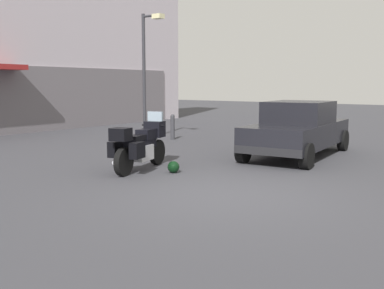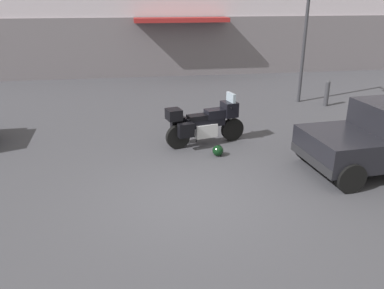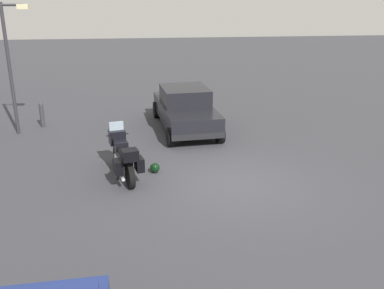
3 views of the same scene
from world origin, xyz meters
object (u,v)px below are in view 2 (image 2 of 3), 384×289
streetlamp_curbside (308,26)px  bollard_curbside (327,92)px  motorcycle (204,123)px  helmet (218,151)px

streetlamp_curbside → bollard_curbside: 2.45m
motorcycle → bollard_curbside: (5.10, 3.16, -0.12)m
streetlamp_curbside → bollard_curbside: streetlamp_curbside is taller
motorcycle → bollard_curbside: bearing=18.1°
bollard_curbside → helmet: bearing=-140.8°
streetlamp_curbside → motorcycle: bearing=-139.6°
helmet → streetlamp_curbside: (4.17, 4.57, 2.63)m
motorcycle → bollard_curbside: size_ratio=2.36×
motorcycle → streetlamp_curbside: bearing=26.8°
motorcycle → streetlamp_curbside: (4.36, 3.72, 2.15)m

